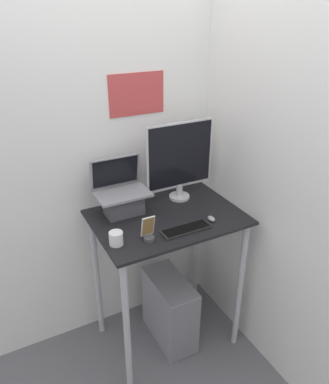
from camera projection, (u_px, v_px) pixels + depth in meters
The scene contains 11 objects.
ground_plane at pixel (189, 369), 2.65m from camera, with size 12.00×12.00×0.00m, color slate.
wall_back at pixel (140, 163), 2.67m from camera, with size 6.00×0.06×2.60m.
wall_side_right at pixel (274, 188), 2.31m from camera, with size 0.05×6.00×2.60m.
desk at pixel (167, 243), 2.53m from camera, with size 0.96×0.68×1.08m.
laptop at pixel (122, 199), 2.43m from camera, with size 0.34×0.25×0.36m.
monitor at pixel (180, 160), 2.54m from camera, with size 0.49×0.15×0.55m.
keyboard at pixel (186, 229), 2.28m from camera, with size 0.32×0.10×0.02m.
mouse at pixel (211, 219), 2.38m from camera, with size 0.04×0.06×0.03m.
cell_phone at pixel (148, 232), 2.17m from camera, with size 0.08×0.06×0.15m.
computer_tower at pixel (170, 309), 2.80m from camera, with size 0.24×0.49×0.54m.
mug at pixel (116, 238), 2.13m from camera, with size 0.08×0.08×0.08m.
Camera 1 is at (-0.99, -1.52, 2.31)m, focal length 35.00 mm.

